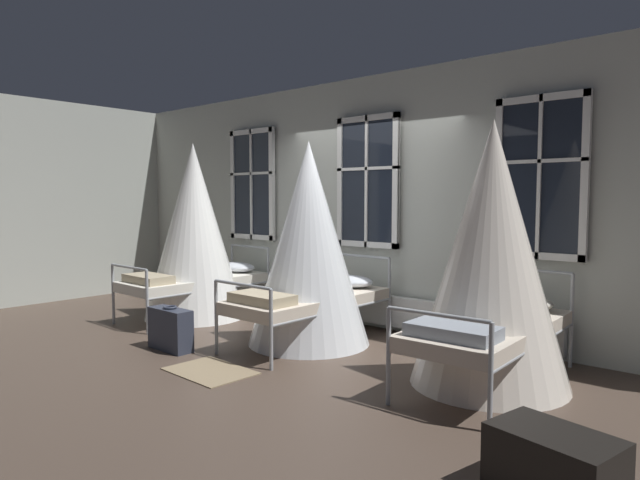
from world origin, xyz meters
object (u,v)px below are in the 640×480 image
(suitcase_dark, at_px, (170,329))
(travel_trunk, at_px, (554,466))
(cot_first, at_px, (194,234))
(cot_third, at_px, (491,258))
(cot_second, at_px, (309,247))

(suitcase_dark, relative_size, travel_trunk, 0.88)
(cot_first, xyz_separation_m, travel_trunk, (5.22, -1.55, -0.94))
(cot_third, bearing_deg, suitcase_dark, 109.52)
(cot_second, height_order, cot_third, cot_third)
(cot_first, height_order, travel_trunk, cot_first)
(cot_second, height_order, suitcase_dark, cot_second)
(suitcase_dark, bearing_deg, cot_second, 52.88)
(cot_second, distance_m, suitcase_dark, 1.71)
(cot_first, bearing_deg, cot_third, -88.86)
(cot_third, xyz_separation_m, travel_trunk, (1.05, -1.53, -0.91))
(cot_third, bearing_deg, cot_first, 88.09)
(cot_first, relative_size, travel_trunk, 3.64)
(cot_second, distance_m, travel_trunk, 3.61)
(cot_second, bearing_deg, cot_third, -89.50)
(cot_first, relative_size, cot_third, 1.03)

